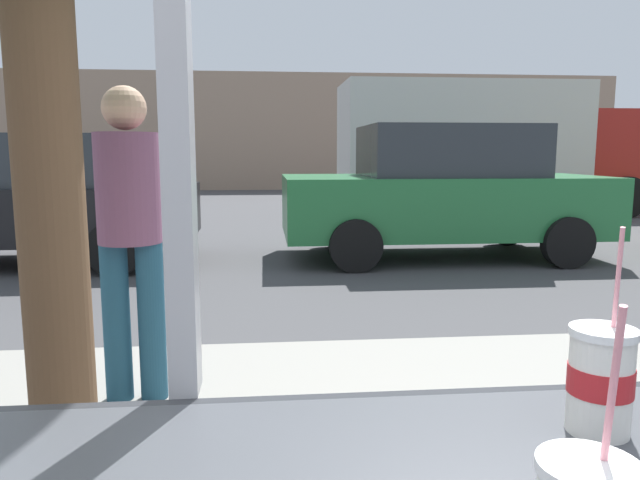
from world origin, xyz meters
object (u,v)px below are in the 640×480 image
at_px(parked_car_green, 443,191).
at_px(pedestrian, 130,225).
at_px(parked_car_black, 29,199).
at_px(soda_cup_left, 600,378).
at_px(box_truck, 489,144).

distance_m(parked_car_green, pedestrian, 5.66).
height_order(parked_car_black, pedestrian, pedestrian).
bearing_deg(soda_cup_left, pedestrian, 117.67).
bearing_deg(parked_car_black, pedestrian, -64.28).
bearing_deg(parked_car_black, parked_car_green, 0.00).
xyz_separation_m(soda_cup_left, pedestrian, (-1.19, 2.27, -0.03)).
bearing_deg(box_truck, parked_car_green, -116.65).
bearing_deg(pedestrian, parked_car_green, 56.72).
distance_m(soda_cup_left, parked_car_green, 7.26).
distance_m(parked_car_black, parked_car_green, 5.38).
bearing_deg(pedestrian, soda_cup_left, -62.33).
bearing_deg(soda_cup_left, parked_car_green, 74.74).
xyz_separation_m(parked_car_black, pedestrian, (2.28, -4.73, 0.22)).
height_order(parked_car_green, box_truck, box_truck).
xyz_separation_m(parked_car_green, box_truck, (2.73, 5.45, 0.71)).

